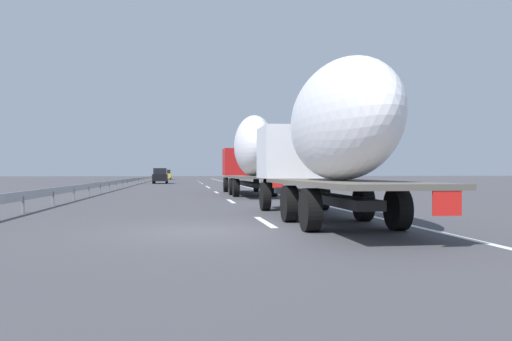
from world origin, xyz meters
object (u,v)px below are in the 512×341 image
object	(u,v)px
car_black_suv	(160,176)
road_sign	(260,163)
truck_trailing	(328,136)
truck_lead	(250,153)
car_yellow_coupe	(166,175)

from	to	relation	value
car_black_suv	road_sign	size ratio (longest dim) A/B	1.38
truck_trailing	road_sign	size ratio (longest dim) A/B	3.66
truck_lead	car_black_suv	distance (m)	33.75
car_black_suv	car_yellow_coupe	distance (m)	34.43
car_black_suv	road_sign	world-z (taller)	road_sign
truck_lead	car_yellow_coupe	distance (m)	67.83
car_black_suv	truck_trailing	bearing A→B (deg)	-172.09
car_yellow_coupe	road_sign	xyz separation A→B (m)	(-50.92, -10.45, 1.35)
truck_trailing	car_yellow_coupe	xyz separation A→B (m)	(84.39, 7.35, -1.53)
car_black_suv	road_sign	xyz separation A→B (m)	(-16.49, -10.04, 1.34)
car_black_suv	road_sign	distance (m)	19.35
truck_trailing	road_sign	world-z (taller)	truck_trailing
truck_lead	road_sign	world-z (taller)	truck_lead
truck_lead	road_sign	distance (m)	16.79
car_yellow_coupe	truck_trailing	bearing A→B (deg)	-175.02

